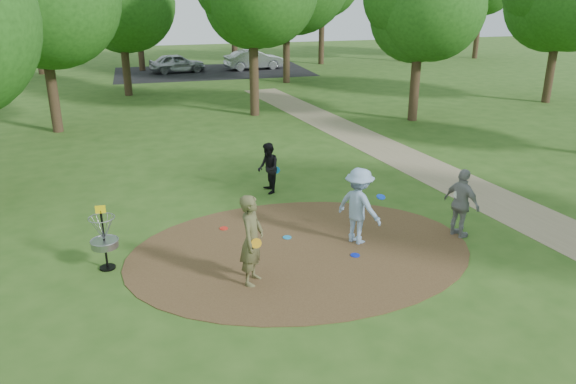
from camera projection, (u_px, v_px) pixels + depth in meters
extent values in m
plane|color=#2D5119|center=(301.00, 251.00, 13.60)|extent=(100.00, 100.00, 0.00)
cylinder|color=#47301C|center=(301.00, 251.00, 13.60)|extent=(8.40, 8.40, 0.02)
cube|color=#8C7A5B|center=(488.00, 198.00, 16.99)|extent=(7.55, 39.89, 0.01)
cube|color=black|center=(213.00, 72.00, 41.24)|extent=(14.00, 8.00, 0.01)
imported|color=brown|center=(252.00, 240.00, 11.84)|extent=(0.78, 0.88, 2.02)
cylinder|color=orange|center=(256.00, 243.00, 11.56)|extent=(0.22, 0.05, 0.22)
imported|color=#8BA8CF|center=(359.00, 206.00, 13.75)|extent=(1.27, 1.44, 1.94)
cylinder|color=blue|center=(381.00, 197.00, 13.89)|extent=(0.25, 0.25, 0.08)
imported|color=black|center=(268.00, 168.00, 17.16)|extent=(0.61, 0.78, 1.57)
cylinder|color=#0D95DF|center=(276.00, 170.00, 17.27)|extent=(0.23, 0.12, 0.22)
imported|color=gray|center=(462.00, 204.00, 14.10)|extent=(0.77, 1.14, 1.80)
cylinder|color=silver|center=(458.00, 195.00, 13.99)|extent=(0.23, 0.11, 0.22)
cylinder|color=#1988CA|center=(287.00, 237.00, 14.27)|extent=(0.22, 0.22, 0.02)
cylinder|color=#0B20C4|center=(355.00, 255.00, 13.34)|extent=(0.22, 0.22, 0.02)
cylinder|color=red|center=(224.00, 228.00, 14.80)|extent=(0.22, 0.22, 0.02)
imported|color=#A0A4A8|center=(177.00, 63.00, 40.57)|extent=(4.16, 2.14, 1.35)
imported|color=#A3A7AA|center=(254.00, 60.00, 42.09)|extent=(4.54, 2.10, 1.44)
cylinder|color=black|center=(104.00, 241.00, 12.55)|extent=(0.05, 0.05, 1.35)
cylinder|color=black|center=(108.00, 267.00, 12.78)|extent=(0.36, 0.36, 0.04)
cylinder|color=gray|center=(105.00, 244.00, 12.57)|extent=(0.60, 0.60, 0.16)
torus|color=gray|center=(104.00, 240.00, 12.54)|extent=(0.63, 0.63, 0.03)
torus|color=gray|center=(101.00, 218.00, 12.35)|extent=(0.58, 0.58, 0.02)
cube|color=yellow|center=(100.00, 209.00, 12.28)|extent=(0.22, 0.02, 0.18)
cylinder|color=#332316|center=(52.00, 88.00, 23.92)|extent=(0.44, 0.44, 3.80)
sphere|color=#1D4813|center=(40.00, 3.00, 22.71)|extent=(5.67, 5.67, 5.67)
cylinder|color=#332316|center=(254.00, 72.00, 26.94)|extent=(0.44, 0.44, 4.18)
cylinder|color=#332316|center=(415.00, 82.00, 26.02)|extent=(0.44, 0.44, 3.61)
sphere|color=#1D4813|center=(420.00, 12.00, 24.94)|extent=(4.68, 4.68, 4.68)
cylinder|color=#332316|center=(126.00, 65.00, 31.95)|extent=(0.44, 0.44, 3.42)
sphere|color=#1D4813|center=(120.00, 8.00, 30.86)|extent=(5.18, 5.18, 5.18)
cylinder|color=#332316|center=(286.00, 48.00, 36.02)|extent=(0.44, 0.44, 4.37)
cylinder|color=#332316|center=(551.00, 67.00, 29.98)|extent=(0.44, 0.44, 3.80)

